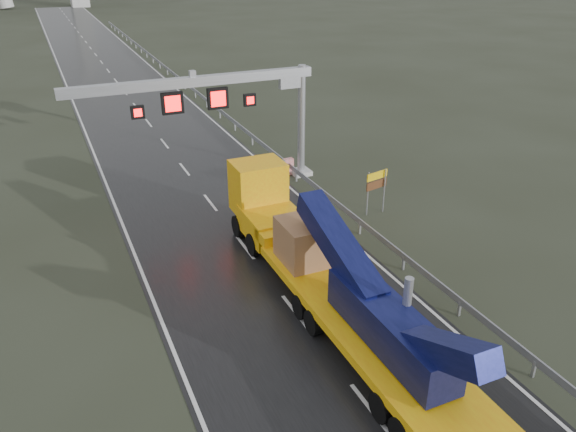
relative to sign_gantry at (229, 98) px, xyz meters
name	(u,v)px	position (x,y,z in m)	size (l,w,h in m)	color
ground	(341,372)	(-2.10, -17.99, -5.61)	(400.00, 400.00, 0.00)	#292D1F
road	(136,106)	(-2.10, 22.01, -5.60)	(11.00, 200.00, 0.02)	black
guardrail	(231,119)	(4.00, 12.01, -4.91)	(0.20, 140.00, 1.40)	gray
sign_gantry	(229,98)	(0.00, 0.00, 0.00)	(14.90, 1.20, 7.42)	#B1B0AC
heavy_haul_truck	(320,262)	(-0.70, -13.50, -3.80)	(3.04, 19.92, 4.67)	yellow
exit_sign_pair	(377,184)	(6.06, -7.18, -3.80)	(1.49, 0.41, 2.60)	#919399
striped_barrier	(288,167)	(3.99, 0.29, -5.05)	(0.66, 0.36, 1.12)	red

